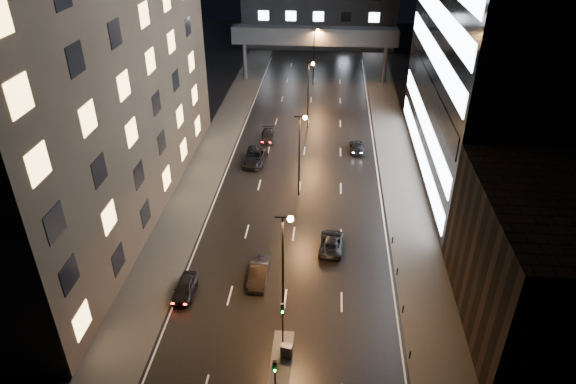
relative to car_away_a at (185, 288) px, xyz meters
name	(u,v)px	position (x,y,z in m)	size (l,w,h in m)	color
ground	(304,151)	(9.00, 30.10, -0.71)	(160.00, 160.00, 0.00)	black
sidewalk_left	(208,163)	(-3.50, 25.10, -0.63)	(5.00, 110.00, 0.15)	#383533
sidewalk_right	(399,171)	(21.50, 25.10, -0.63)	(5.00, 110.00, 0.15)	#383533
building_left	(64,27)	(-13.50, 14.10, 19.29)	(15.00, 48.00, 40.00)	#2D2319
building_right_low	(537,265)	(29.00, -0.90, 5.29)	(10.00, 18.00, 12.00)	black
skybridge	(315,37)	(9.00, 60.10, 7.63)	(30.00, 3.00, 10.00)	#333335
median_island	(280,371)	(9.30, -7.90, -0.63)	(1.60, 8.00, 0.15)	#383533
traffic_signal_near	(283,318)	(9.30, -5.41, 2.39)	(0.28, 0.34, 4.40)	black
traffic_signal_far	(275,376)	(9.30, -10.91, 2.39)	(0.28, 0.34, 4.40)	black
bollard_row	(406,331)	(19.20, -3.40, -0.26)	(0.12, 25.12, 0.90)	black
streetlight_near	(285,254)	(9.16, -1.90, 5.79)	(1.45, 0.50, 10.15)	black
streetlight_mid_a	(301,146)	(9.16, 18.10, 5.79)	(1.45, 0.50, 10.15)	black
streetlight_mid_b	(309,87)	(9.16, 38.10, 5.79)	(1.45, 0.50, 10.15)	black
streetlight_far	(315,50)	(9.16, 58.10, 5.79)	(1.45, 0.50, 10.15)	black
car_away_a	(185,288)	(0.00, 0.00, 0.00)	(1.67, 4.14, 1.41)	black
car_away_b	(259,273)	(6.31, 2.53, 0.08)	(1.65, 4.74, 1.56)	black
car_away_c	(255,157)	(2.62, 26.08, 0.12)	(2.73, 5.92, 1.65)	black
car_away_d	(268,136)	(3.53, 33.02, -0.03)	(1.89, 4.64, 1.35)	black
car_toward_a	(331,243)	(12.98, 7.90, -0.02)	(2.28, 4.94, 1.37)	black
car_toward_b	(357,147)	(16.23, 30.70, -0.06)	(1.82, 4.47, 1.30)	black
utility_cabinet	(287,351)	(9.70, -6.53, 0.03)	(0.85, 0.53, 1.18)	#4C4C4E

